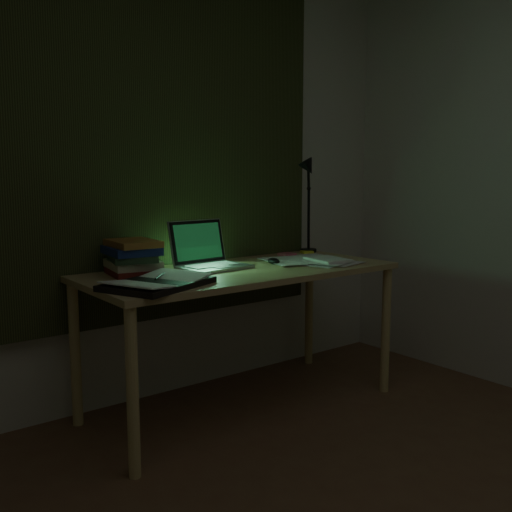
{
  "coord_description": "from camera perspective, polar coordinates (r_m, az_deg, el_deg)",
  "views": [
    {
      "loc": [
        -1.35,
        -0.76,
        1.21
      ],
      "look_at": [
        0.36,
        1.44,
        0.82
      ],
      "focal_mm": 40.0,
      "sensor_mm": 36.0,
      "label": 1
    }
  ],
  "objects": [
    {
      "name": "desk",
      "position": [
        3.01,
        -1.41,
        -8.27
      ],
      "size": [
        1.62,
        0.71,
        0.74
      ],
      "primitive_type": null,
      "color": "tan",
      "rests_on": "floor"
    },
    {
      "name": "book_stack",
      "position": [
        2.8,
        -12.34,
        -0.05
      ],
      "size": [
        0.25,
        0.29,
        0.18
      ],
      "primitive_type": null,
      "rotation": [
        0.0,
        0.0,
        -0.13
      ],
      "color": "white",
      "rests_on": "desk"
    },
    {
      "name": "desk_lamp",
      "position": [
        3.58,
        5.32,
        4.7
      ],
      "size": [
        0.41,
        0.35,
        0.54
      ],
      "primitive_type": null,
      "rotation": [
        0.0,
        0.0,
        0.21
      ],
      "color": "black",
      "rests_on": "desk"
    },
    {
      "name": "sticky_pink",
      "position": [
        3.41,
        3.12,
        0.15
      ],
      "size": [
        0.08,
        0.08,
        0.02
      ],
      "primitive_type": "cube",
      "rotation": [
        0.0,
        0.0,
        -0.03
      ],
      "color": "#D55367",
      "rests_on": "desk"
    },
    {
      "name": "curtain",
      "position": [
        3.05,
        -11.54,
        12.3
      ],
      "size": [
        2.2,
        0.06,
        2.0
      ],
      "primitive_type": "cube",
      "color": "#292E17",
      "rests_on": "wall_back"
    },
    {
      "name": "wall_back",
      "position": [
        3.08,
        -11.77,
        8.52
      ],
      "size": [
        3.5,
        0.0,
        2.5
      ],
      "primitive_type": "cube",
      "color": "silver",
      "rests_on": "ground"
    },
    {
      "name": "mouse",
      "position": [
        3.08,
        1.78,
        -0.52
      ],
      "size": [
        0.07,
        0.1,
        0.03
      ],
      "primitive_type": "ellipsoid",
      "rotation": [
        0.0,
        0.0,
        -0.19
      ],
      "color": "black",
      "rests_on": "desk"
    },
    {
      "name": "laptop",
      "position": [
        2.92,
        -4.19,
        1.11
      ],
      "size": [
        0.38,
        0.42,
        0.25
      ],
      "primitive_type": null,
      "rotation": [
        0.0,
        0.0,
        0.1
      ],
      "color": "#A8A9AD",
      "rests_on": "desk"
    },
    {
      "name": "sticky_yellow",
      "position": [
        3.55,
        5.11,
        0.41
      ],
      "size": [
        0.09,
        0.09,
        0.01
      ],
      "primitive_type": "cube",
      "rotation": [
        0.0,
        0.0,
        -0.35
      ],
      "color": "#FFF335",
      "rests_on": "desk"
    },
    {
      "name": "loose_papers",
      "position": [
        3.13,
        6.16,
        -0.52
      ],
      "size": [
        0.39,
        0.41,
        0.02
      ],
      "primitive_type": null,
      "rotation": [
        0.0,
        0.0,
        0.02
      ],
      "color": "white",
      "rests_on": "desk"
    },
    {
      "name": "open_textbook",
      "position": [
        2.48,
        -9.81,
        -2.61
      ],
      "size": [
        0.53,
        0.46,
        0.04
      ],
      "primitive_type": null,
      "rotation": [
        0.0,
        0.0,
        0.39
      ],
      "color": "white",
      "rests_on": "desk"
    }
  ]
}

